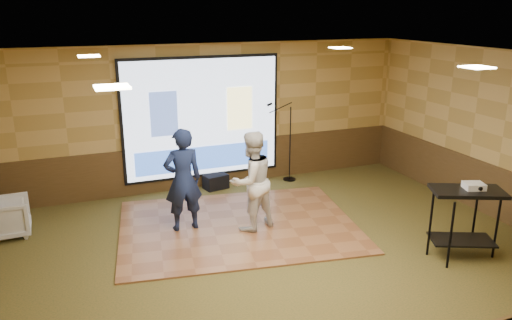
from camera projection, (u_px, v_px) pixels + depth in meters
name	position (u px, v px, depth m)	size (l,w,h in m)	color
ground	(266.00, 258.00, 7.64)	(9.00, 9.00, 0.00)	#333A1A
room_shell	(267.00, 125.00, 7.02)	(9.04, 7.04, 3.02)	tan
wainscot_back	(204.00, 165.00, 10.59)	(9.00, 0.04, 0.95)	#463117
wainscot_right	(494.00, 192.00, 9.06)	(0.04, 7.00, 0.95)	#463117
projector_screen	(203.00, 119.00, 10.26)	(3.32, 0.06, 2.52)	black
downlight_nw	(89.00, 56.00, 7.60)	(0.32, 0.32, 0.02)	#FFEBBF
downlight_ne	(340.00, 48.00, 9.13)	(0.32, 0.32, 0.02)	#FFEBBF
downlight_sw	(112.00, 87.00, 4.66)	(0.32, 0.32, 0.02)	#FFEBBF
downlight_se	(477.00, 67.00, 6.19)	(0.32, 0.32, 0.02)	#FFEBBF
dance_floor	(238.00, 226.00, 8.75)	(4.05, 3.09, 0.03)	brown
player_left	(183.00, 180.00, 8.35)	(0.65, 0.42, 1.77)	#162145
player_right	(251.00, 181.00, 8.38)	(0.83, 0.65, 1.71)	silver
av_table	(466.00, 208.00, 7.48)	(1.04, 0.55, 1.09)	black
projector	(474.00, 186.00, 7.40)	(0.28, 0.24, 0.09)	silver
mic_stand	(287.00, 159.00, 10.95)	(0.70, 0.29, 1.78)	black
banquet_chair	(7.00, 218.00, 8.31)	(0.69, 0.71, 0.65)	gray
duffel_bag	(216.00, 181.00, 10.55)	(0.49, 0.32, 0.30)	black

